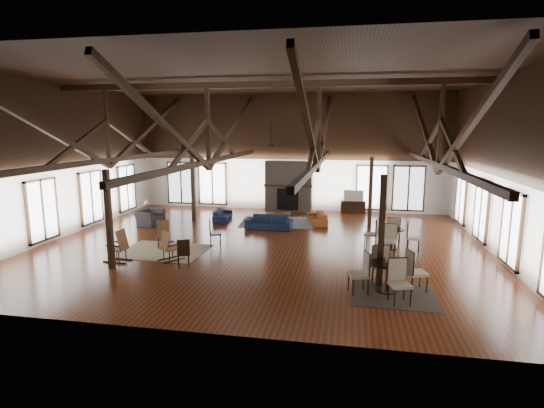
% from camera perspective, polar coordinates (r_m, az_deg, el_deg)
% --- Properties ---
extents(floor, '(16.00, 16.00, 0.00)m').
position_cam_1_polar(floor, '(15.80, -1.30, -5.45)').
color(floor, '#632C14').
rests_on(floor, ground).
extents(ceiling, '(16.00, 14.00, 0.02)m').
position_cam_1_polar(ceiling, '(15.32, -1.39, 16.70)').
color(ceiling, black).
rests_on(ceiling, wall_back).
extents(wall_back, '(16.00, 0.02, 6.00)m').
position_cam_1_polar(wall_back, '(22.15, 2.41, 6.90)').
color(wall_back, white).
rests_on(wall_back, floor).
extents(wall_front, '(16.00, 0.02, 6.00)m').
position_cam_1_polar(wall_front, '(8.59, -11.01, 1.62)').
color(wall_front, white).
rests_on(wall_front, floor).
extents(wall_left, '(0.02, 14.00, 6.00)m').
position_cam_1_polar(wall_left, '(18.64, -26.29, 5.26)').
color(wall_left, white).
rests_on(wall_left, floor).
extents(wall_right, '(0.02, 14.00, 6.00)m').
position_cam_1_polar(wall_right, '(15.72, 28.62, 4.36)').
color(wall_right, white).
rests_on(wall_right, floor).
extents(roof_truss, '(15.60, 14.07, 3.14)m').
position_cam_1_polar(roof_truss, '(15.22, -1.36, 9.31)').
color(roof_truss, '#301F0D').
rests_on(roof_truss, wall_back).
extents(post_grid, '(8.16, 7.16, 3.05)m').
position_cam_1_polar(post_grid, '(15.46, -1.32, -0.00)').
color(post_grid, '#301F0D').
rests_on(post_grid, floor).
extents(fireplace, '(2.50, 0.69, 2.60)m').
position_cam_1_polar(fireplace, '(21.99, 2.26, 2.39)').
color(fireplace, '#746758').
rests_on(fireplace, floor).
extents(ceiling_fan, '(1.60, 1.60, 0.75)m').
position_cam_1_polar(ceiling_fan, '(14.15, -0.20, 8.06)').
color(ceiling_fan, black).
rests_on(ceiling_fan, roof_truss).
extents(sofa_navy_front, '(2.01, 0.84, 0.58)m').
position_cam_1_polar(sofa_navy_front, '(18.14, -0.43, -2.46)').
color(sofa_navy_front, '#15203B').
rests_on(sofa_navy_front, floor).
extents(sofa_navy_left, '(1.79, 0.89, 0.50)m').
position_cam_1_polar(sofa_navy_left, '(19.97, -6.66, -1.48)').
color(sofa_navy_left, '#141B38').
rests_on(sofa_navy_left, floor).
extents(sofa_orange, '(1.81, 1.08, 0.49)m').
position_cam_1_polar(sofa_orange, '(19.33, 6.12, -1.87)').
color(sofa_orange, '#944C1C').
rests_on(sofa_orange, floor).
extents(coffee_table, '(1.21, 0.66, 0.45)m').
position_cam_1_polar(coffee_table, '(19.31, 0.75, -1.38)').
color(coffee_table, brown).
rests_on(coffee_table, floor).
extents(vase, '(0.22, 0.22, 0.18)m').
position_cam_1_polar(vase, '(19.29, 0.87, -0.95)').
color(vase, '#B2B2B2').
rests_on(vase, coffee_table).
extents(armchair, '(1.24, 1.14, 0.70)m').
position_cam_1_polar(armchair, '(19.50, -16.10, -1.80)').
color(armchair, '#28282A').
rests_on(armchair, floor).
extents(side_table_lamp, '(0.43, 0.43, 1.10)m').
position_cam_1_polar(side_table_lamp, '(20.22, -16.42, -1.21)').
color(side_table_lamp, black).
rests_on(side_table_lamp, floor).
extents(rocking_chair_a, '(0.71, 0.87, 0.99)m').
position_cam_1_polar(rocking_chair_a, '(15.94, -14.43, -3.91)').
color(rocking_chair_a, olive).
rests_on(rocking_chair_a, floor).
extents(rocking_chair_b, '(0.79, 0.87, 1.00)m').
position_cam_1_polar(rocking_chair_b, '(14.18, -13.79, -5.59)').
color(rocking_chair_b, olive).
rests_on(rocking_chair_b, floor).
extents(rocking_chair_c, '(0.85, 0.50, 1.06)m').
position_cam_1_polar(rocking_chair_c, '(14.54, -19.79, -5.41)').
color(rocking_chair_c, olive).
rests_on(rocking_chair_c, floor).
extents(side_chair_a, '(0.55, 0.55, 1.02)m').
position_cam_1_polar(side_chair_a, '(15.60, -7.99, -3.52)').
color(side_chair_a, black).
rests_on(side_chair_a, floor).
extents(side_chair_b, '(0.52, 0.52, 0.91)m').
position_cam_1_polar(side_chair_b, '(13.41, -11.83, -6.19)').
color(side_chair_b, black).
rests_on(side_chair_b, floor).
extents(cafe_table_near, '(2.14, 2.14, 1.10)m').
position_cam_1_polar(cafe_table_near, '(11.64, 15.32, -8.76)').
color(cafe_table_near, black).
rests_on(cafe_table_near, floor).
extents(cafe_table_far, '(1.99, 1.99, 1.02)m').
position_cam_1_polar(cafe_table_far, '(15.75, 15.84, -3.99)').
color(cafe_table_far, black).
rests_on(cafe_table_far, floor).
extents(cup_near, '(0.15, 0.15, 0.10)m').
position_cam_1_polar(cup_near, '(11.55, 15.34, -7.37)').
color(cup_near, '#B2B2B2').
rests_on(cup_near, cafe_table_near).
extents(cup_far, '(0.16, 0.16, 0.10)m').
position_cam_1_polar(cup_far, '(15.71, 15.73, -2.98)').
color(cup_far, '#B2B2B2').
rests_on(cup_far, cafe_table_far).
extents(tv_console, '(1.23, 0.46, 0.61)m').
position_cam_1_polar(tv_console, '(22.00, 10.84, -0.37)').
color(tv_console, black).
rests_on(tv_console, floor).
extents(television, '(0.98, 0.16, 0.56)m').
position_cam_1_polar(television, '(21.90, 10.91, 1.14)').
color(television, '#B2B2B2').
rests_on(television, tv_console).
extents(rug_tan, '(2.99, 2.39, 0.01)m').
position_cam_1_polar(rug_tan, '(15.43, -14.41, -6.15)').
color(rug_tan, tan).
rests_on(rug_tan, floor).
extents(rug_navy, '(3.52, 2.78, 0.01)m').
position_cam_1_polar(rug_navy, '(19.49, 0.75, -2.44)').
color(rug_navy, '#192348').
rests_on(rug_navy, floor).
extents(rug_dark, '(2.18, 1.99, 0.01)m').
position_cam_1_polar(rug_dark, '(11.66, 16.04, -11.60)').
color(rug_dark, black).
rests_on(rug_dark, floor).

